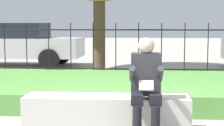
# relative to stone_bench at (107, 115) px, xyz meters

# --- Properties ---
(stone_bench) EXTENTS (2.23, 0.49, 0.49)m
(stone_bench) POSITION_rel_stone_bench_xyz_m (0.00, 0.00, 0.00)
(stone_bench) COLOR beige
(stone_bench) RESTS_ON ground_plane
(person_seated_reader) EXTENTS (0.42, 0.73, 1.29)m
(person_seated_reader) POSITION_rel_stone_bench_xyz_m (0.52, -0.28, 0.49)
(person_seated_reader) COLOR black
(person_seated_reader) RESTS_ON ground_plane
(grass_berm) EXTENTS (10.07, 3.17, 0.34)m
(grass_berm) POSITION_rel_stone_bench_xyz_m (0.16, 2.28, -0.05)
(grass_berm) COLOR #569342
(grass_berm) RESTS_ON ground_plane
(iron_fence) EXTENTS (8.07, 0.03, 1.46)m
(iron_fence) POSITION_rel_stone_bench_xyz_m (0.16, 4.49, 0.55)
(iron_fence) COLOR black
(iron_fence) RESTS_ON ground_plane
(car_parked_left) EXTENTS (4.56, 1.94, 1.45)m
(car_parked_left) POSITION_rel_stone_bench_xyz_m (-3.76, 7.36, 0.55)
(car_parked_left) COLOR #B7B7BC
(car_parked_left) RESTS_ON ground_plane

